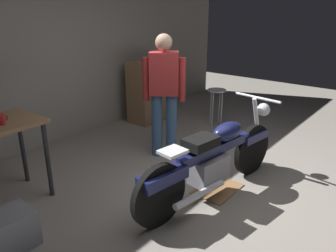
{
  "coord_description": "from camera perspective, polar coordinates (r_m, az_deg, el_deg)",
  "views": [
    {
      "loc": [
        -2.98,
        -1.67,
        2.03
      ],
      "look_at": [
        -0.03,
        0.7,
        0.65
      ],
      "focal_mm": 36.17,
      "sensor_mm": 36.0,
      "label": 1
    }
  ],
  "objects": [
    {
      "name": "motorcycle",
      "position": [
        3.7,
        7.68,
        -5.41
      ],
      "size": [
        2.18,
        0.63,
        1.0
      ],
      "rotation": [
        0.0,
        0.0,
        -0.14
      ],
      "color": "black",
      "rests_on": "ground_plane"
    },
    {
      "name": "shop_stool",
      "position": [
        5.89,
        8.18,
        4.75
      ],
      "size": [
        0.32,
        0.32,
        0.64
      ],
      "color": "#B2B2B7",
      "rests_on": "ground_plane"
    },
    {
      "name": "mug_red_diner",
      "position": [
        3.7,
        -26.31,
        0.99
      ],
      "size": [
        0.11,
        0.08,
        0.1
      ],
      "color": "red",
      "rests_on": "workbench"
    },
    {
      "name": "wooden_dresser",
      "position": [
        6.13,
        -2.99,
        6.03
      ],
      "size": [
        0.8,
        0.47,
        1.1
      ],
      "color": "#99724C",
      "rests_on": "ground_plane"
    },
    {
      "name": "drip_tray",
      "position": [
        4.02,
        8.35,
        -10.45
      ],
      "size": [
        0.56,
        0.4,
        0.01
      ],
      "primitive_type": "cube",
      "color": "olive",
      "rests_on": "ground_plane"
    },
    {
      "name": "person_standing",
      "position": [
        4.53,
        -0.67,
        5.91
      ],
      "size": [
        0.4,
        0.47,
        1.67
      ],
      "rotation": [
        0.0,
        0.0,
        2.22
      ],
      "color": "#42638B",
      "rests_on": "ground_plane"
    },
    {
      "name": "ground_plane",
      "position": [
        3.97,
        8.33,
        -10.91
      ],
      "size": [
        12.0,
        12.0,
        0.0
      ],
      "primitive_type": "plane",
      "color": "gray"
    },
    {
      "name": "storage_bin",
      "position": [
        3.35,
        -25.4,
        -15.86
      ],
      "size": [
        0.44,
        0.32,
        0.34
      ],
      "primitive_type": "cube",
      "color": "gray",
      "rests_on": "ground_plane"
    },
    {
      "name": "back_wall",
      "position": [
        5.39,
        -18.0,
        13.99
      ],
      "size": [
        8.0,
        0.12,
        3.1
      ],
      "primitive_type": "cube",
      "color": "gray",
      "rests_on": "ground_plane"
    }
  ]
}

